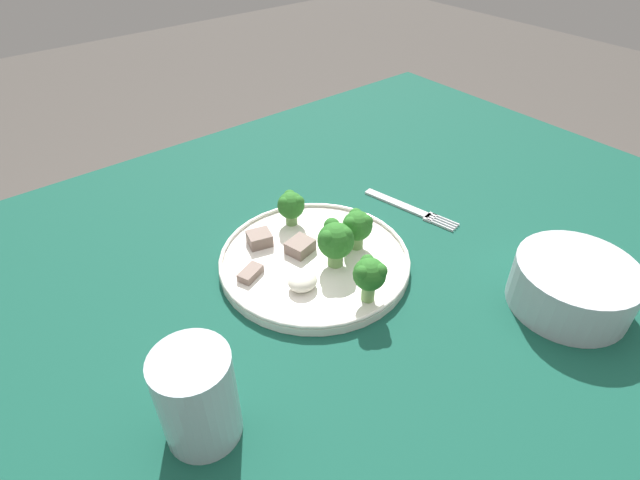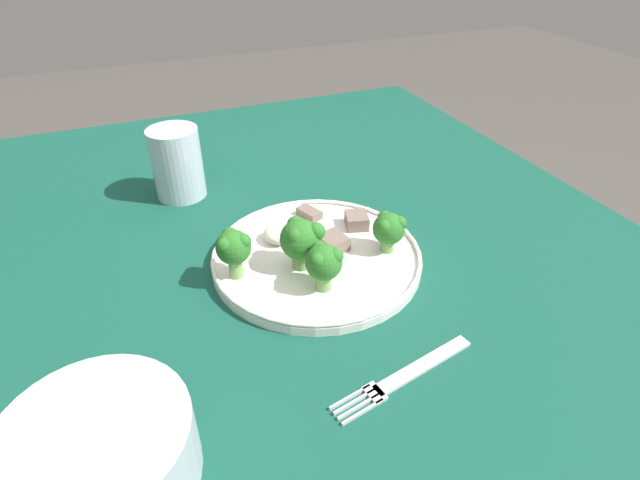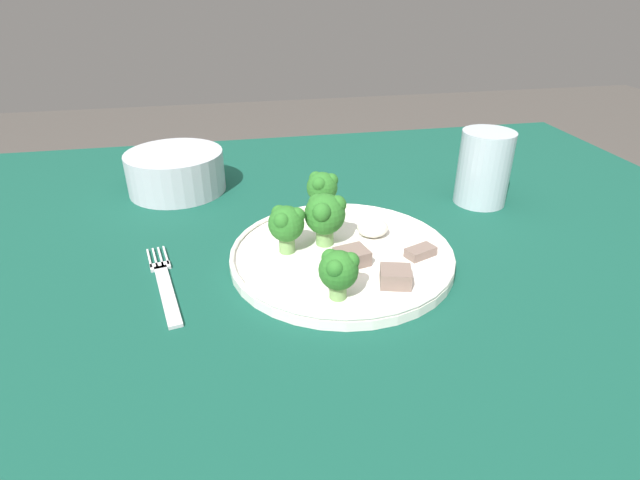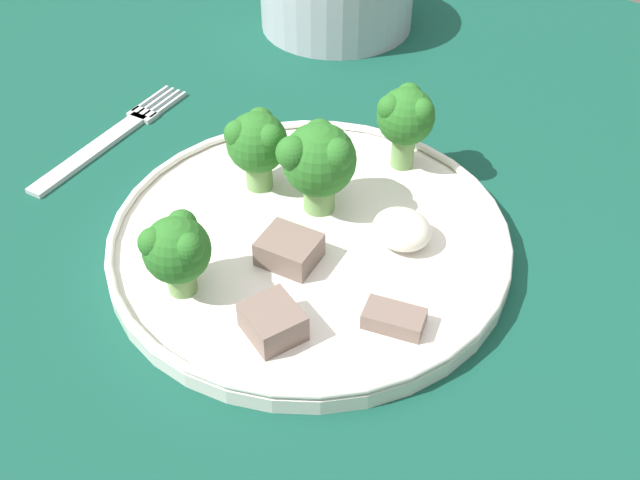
{
  "view_description": "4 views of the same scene",
  "coord_description": "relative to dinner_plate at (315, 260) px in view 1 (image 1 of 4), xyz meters",
  "views": [
    {
      "loc": [
        0.38,
        0.41,
        1.21
      ],
      "look_at": [
        0.04,
        -0.02,
        0.78
      ],
      "focal_mm": 28.0,
      "sensor_mm": 36.0,
      "label": 1
    },
    {
      "loc": [
        -0.45,
        0.17,
        1.14
      ],
      "look_at": [
        0.04,
        -0.03,
        0.77
      ],
      "focal_mm": 28.0,
      "sensor_mm": 36.0,
      "label": 2
    },
    {
      "loc": [
        -0.09,
        -0.55,
        1.06
      ],
      "look_at": [
        0.02,
        -0.02,
        0.76
      ],
      "focal_mm": 28.0,
      "sensor_mm": 36.0,
      "label": 3
    },
    {
      "loc": [
        0.3,
        -0.31,
        1.09
      ],
      "look_at": [
        0.07,
        -0.05,
        0.77
      ],
      "focal_mm": 42.0,
      "sensor_mm": 36.0,
      "label": 4
    }
  ],
  "objects": [
    {
      "name": "meat_slice_front_slice",
      "position": [
        0.09,
        -0.03,
        0.01
      ],
      "size": [
        0.04,
        0.03,
        0.01
      ],
      "color": "#756056",
      "rests_on": "dinner_plate"
    },
    {
      "name": "fork",
      "position": [
        -0.21,
        -0.01,
        -0.01
      ],
      "size": [
        0.05,
        0.17,
        0.0
      ],
      "color": "silver",
      "rests_on": "table"
    },
    {
      "name": "broccoli_floret_front_left",
      "position": [
        -0.03,
        -0.09,
        0.04
      ],
      "size": [
        0.04,
        0.04,
        0.06
      ],
      "color": "#709E56",
      "rests_on": "dinner_plate"
    },
    {
      "name": "broccoli_floret_back_left",
      "position": [
        -0.0,
        0.11,
        0.05
      ],
      "size": [
        0.04,
        0.04,
        0.07
      ],
      "color": "#709E56",
      "rests_on": "dinner_plate"
    },
    {
      "name": "meat_slice_rear_slice",
      "position": [
        0.04,
        -0.08,
        0.01
      ],
      "size": [
        0.04,
        0.04,
        0.02
      ],
      "color": "#756056",
      "rests_on": "dinner_plate"
    },
    {
      "name": "sauce_dollop",
      "position": [
        0.05,
        0.04,
        0.01
      ],
      "size": [
        0.04,
        0.04,
        0.02
      ],
      "color": "silver",
      "rests_on": "dinner_plate"
    },
    {
      "name": "cream_bowl",
      "position": [
        -0.21,
        0.27,
        0.02
      ],
      "size": [
        0.15,
        0.15,
        0.07
      ],
      "color": "#B7BCC6",
      "rests_on": "table"
    },
    {
      "name": "drinking_glass",
      "position": [
        0.25,
        0.14,
        0.04
      ],
      "size": [
        0.08,
        0.08,
        0.11
      ],
      "color": "#B2C1CC",
      "rests_on": "table"
    },
    {
      "name": "broccoli_floret_center_left",
      "position": [
        -0.02,
        0.02,
        0.05
      ],
      "size": [
        0.05,
        0.05,
        0.07
      ],
      "color": "#709E56",
      "rests_on": "dinner_plate"
    },
    {
      "name": "broccoli_floret_near_rim_left",
      "position": [
        -0.07,
        0.02,
        0.04
      ],
      "size": [
        0.05,
        0.04,
        0.06
      ],
      "color": "#709E56",
      "rests_on": "dinner_plate"
    },
    {
      "name": "dinner_plate",
      "position": [
        0.0,
        0.0,
        0.0
      ],
      "size": [
        0.28,
        0.28,
        0.02
      ],
      "color": "white",
      "rests_on": "table"
    },
    {
      "name": "table",
      "position": [
        -0.04,
        0.03,
        -0.1
      ],
      "size": [
        1.33,
        1.01,
        0.73
      ],
      "color": "#114738",
      "rests_on": "ground_plane"
    },
    {
      "name": "meat_slice_middle_slice",
      "position": [
        0.01,
        -0.03,
        0.01
      ],
      "size": [
        0.04,
        0.04,
        0.02
      ],
      "color": "#756056",
      "rests_on": "dinner_plate"
    }
  ]
}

